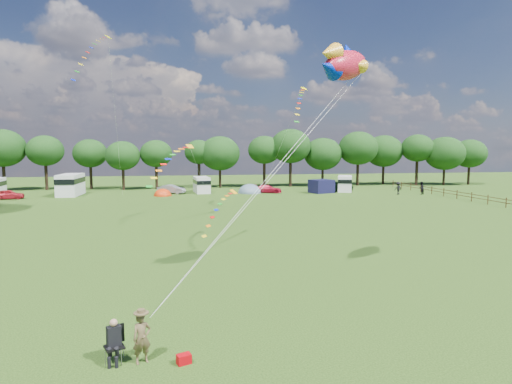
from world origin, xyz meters
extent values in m
plane|color=black|center=(0.00, 0.00, 0.00)|extent=(180.00, 180.00, 0.00)
cylinder|color=black|center=(-33.19, 55.37, 2.10)|extent=(0.49, 0.49, 4.21)
ellipsoid|color=black|center=(-33.19, 55.37, 6.87)|extent=(7.11, 7.11, 6.05)
cylinder|color=black|center=(-26.90, 55.70, 2.13)|extent=(0.49, 0.49, 4.25)
ellipsoid|color=black|center=(-26.90, 55.70, 6.45)|extent=(5.86, 5.86, 4.98)
cylinder|color=black|center=(-20.03, 56.31, 1.95)|extent=(0.47, 0.47, 3.90)
ellipsoid|color=black|center=(-20.03, 56.31, 6.00)|extent=(5.58, 5.58, 4.74)
cylinder|color=black|center=(-14.36, 53.27, 1.78)|extent=(0.44, 0.44, 3.56)
ellipsoid|color=black|center=(-14.36, 53.27, 5.64)|extent=(5.56, 5.56, 4.73)
cylinder|color=black|center=(-9.09, 54.23, 1.98)|extent=(0.47, 0.47, 3.95)
ellipsoid|color=black|center=(-9.09, 54.23, 5.95)|extent=(5.33, 5.33, 4.53)
cylinder|color=black|center=(-1.92, 56.03, 2.17)|extent=(0.50, 0.50, 4.33)
ellipsoid|color=black|center=(-1.92, 56.03, 6.19)|extent=(4.95, 4.95, 4.21)
cylinder|color=black|center=(1.70, 55.56, 1.66)|extent=(0.43, 0.43, 3.31)
ellipsoid|color=black|center=(1.70, 55.56, 5.95)|extent=(7.03, 7.03, 5.98)
cylinder|color=black|center=(9.66, 55.80, 2.18)|extent=(0.50, 0.50, 4.36)
ellipsoid|color=black|center=(9.66, 55.80, 6.56)|extent=(5.84, 5.84, 4.97)
cylinder|color=black|center=(14.25, 54.92, 2.27)|extent=(0.51, 0.51, 4.55)
ellipsoid|color=black|center=(14.25, 54.92, 7.23)|extent=(7.15, 7.15, 6.08)
cylinder|color=black|center=(20.49, 55.63, 1.61)|extent=(0.42, 0.42, 3.21)
ellipsoid|color=black|center=(20.49, 55.63, 5.80)|extent=(6.90, 6.90, 5.86)
cylinder|color=black|center=(26.98, 54.96, 2.09)|extent=(0.48, 0.48, 4.17)
ellipsoid|color=black|center=(26.98, 54.96, 6.86)|extent=(7.16, 7.16, 6.09)
cylinder|color=black|center=(32.97, 56.89, 1.83)|extent=(0.45, 0.45, 3.66)
ellipsoid|color=black|center=(32.97, 56.89, 6.31)|extent=(7.05, 7.05, 5.99)
cylinder|color=black|center=(38.41, 54.37, 2.32)|extent=(0.52, 0.52, 4.65)
ellipsoid|color=black|center=(38.41, 54.37, 6.88)|extent=(5.96, 5.96, 5.06)
cylinder|color=black|center=(43.16, 53.04, 1.59)|extent=(0.42, 0.42, 3.19)
ellipsoid|color=black|center=(43.16, 53.04, 5.89)|extent=(7.23, 7.23, 6.14)
cylinder|color=black|center=(48.55, 53.44, 1.76)|extent=(0.44, 0.44, 3.52)
ellipsoid|color=black|center=(48.55, 53.44, 5.86)|extent=(6.22, 6.22, 5.28)
cylinder|color=#472D19|center=(32.00, 24.00, 0.60)|extent=(0.12, 0.12, 1.20)
cylinder|color=#472D19|center=(32.00, 27.00, 0.60)|extent=(0.12, 0.12, 1.20)
cylinder|color=#472D19|center=(32.00, 25.50, 0.95)|extent=(0.08, 3.00, 0.08)
cylinder|color=#472D19|center=(32.00, 25.50, 0.55)|extent=(0.08, 3.00, 0.08)
cylinder|color=#472D19|center=(32.00, 30.00, 0.60)|extent=(0.12, 0.12, 1.20)
cylinder|color=#472D19|center=(32.00, 28.50, 0.95)|extent=(0.08, 3.00, 0.08)
cylinder|color=#472D19|center=(32.00, 28.50, 0.55)|extent=(0.08, 3.00, 0.08)
cylinder|color=#472D19|center=(32.00, 33.00, 0.60)|extent=(0.12, 0.12, 1.20)
cylinder|color=#472D19|center=(32.00, 31.50, 0.95)|extent=(0.08, 3.00, 0.08)
cylinder|color=#472D19|center=(32.00, 31.50, 0.55)|extent=(0.08, 3.00, 0.08)
cylinder|color=#472D19|center=(32.00, 36.00, 0.60)|extent=(0.12, 0.12, 1.20)
cylinder|color=#472D19|center=(32.00, 34.50, 0.95)|extent=(0.08, 3.00, 0.08)
cylinder|color=#472D19|center=(32.00, 34.50, 0.55)|extent=(0.08, 3.00, 0.08)
cylinder|color=#472D19|center=(32.00, 39.00, 0.60)|extent=(0.12, 0.12, 1.20)
cylinder|color=#472D19|center=(32.00, 37.50, 0.95)|extent=(0.08, 3.00, 0.08)
cylinder|color=#472D19|center=(32.00, 37.50, 0.55)|extent=(0.08, 3.00, 0.08)
cylinder|color=#472D19|center=(32.00, 42.00, 0.60)|extent=(0.12, 0.12, 1.20)
cylinder|color=#472D19|center=(32.00, 40.50, 0.95)|extent=(0.08, 3.00, 0.08)
cylinder|color=#472D19|center=(32.00, 40.50, 0.55)|extent=(0.08, 3.00, 0.08)
cylinder|color=#472D19|center=(32.00, 45.00, 0.60)|extent=(0.12, 0.12, 1.20)
cylinder|color=#472D19|center=(32.00, 43.50, 0.95)|extent=(0.08, 3.00, 0.08)
cylinder|color=#472D19|center=(32.00, 43.50, 0.55)|extent=(0.08, 3.00, 0.08)
cylinder|color=#472D19|center=(32.00, 48.00, 0.60)|extent=(0.12, 0.12, 1.20)
cylinder|color=#472D19|center=(32.00, 46.50, 0.95)|extent=(0.08, 3.00, 0.08)
cylinder|color=#472D19|center=(32.00, 46.50, 0.55)|extent=(0.08, 3.00, 0.08)
cylinder|color=#472D19|center=(32.00, 51.00, 0.60)|extent=(0.12, 0.12, 1.20)
cylinder|color=#472D19|center=(32.00, 49.50, 0.95)|extent=(0.08, 3.00, 0.08)
cylinder|color=#472D19|center=(32.00, 49.50, 0.55)|extent=(0.08, 3.00, 0.08)
imported|color=red|center=(-27.90, 42.60, 0.65)|extent=(4.16, 2.34, 1.31)
imported|color=gray|center=(-6.46, 46.13, 0.68)|extent=(4.13, 2.66, 1.37)
imported|color=#B6122D|center=(8.16, 44.92, 0.61)|extent=(4.40, 2.80, 1.23)
imported|color=black|center=(19.80, 45.94, 0.77)|extent=(6.18, 4.50, 1.54)
cube|color=silver|center=(-20.86, 46.29, 1.55)|extent=(2.76, 6.25, 3.10)
cube|color=black|center=(-20.86, 46.29, 2.18)|extent=(2.81, 6.37, 0.73)
cylinder|color=black|center=(-20.90, 44.34, 0.44)|extent=(0.88, 0.34, 0.87)
cylinder|color=black|center=(-20.83, 48.24, 0.44)|extent=(0.88, 0.34, 0.87)
cube|color=silver|center=(-1.88, 47.13, 1.22)|extent=(2.55, 5.05, 2.43)
cube|color=black|center=(-1.88, 47.13, 1.71)|extent=(2.60, 5.15, 0.58)
cylinder|color=black|center=(-1.72, 45.60, 0.34)|extent=(0.71, 0.32, 0.68)
cylinder|color=black|center=(-2.03, 48.65, 0.34)|extent=(0.71, 0.32, 0.68)
cube|color=white|center=(20.78, 45.34, 1.23)|extent=(3.77, 5.34, 2.46)
cube|color=black|center=(20.78, 45.34, 1.73)|extent=(3.84, 5.45, 0.58)
cylinder|color=black|center=(20.20, 43.90, 0.35)|extent=(0.74, 0.49, 0.69)
cylinder|color=black|center=(21.35, 46.77, 0.35)|extent=(0.74, 0.49, 0.69)
ellipsoid|color=red|center=(-7.64, 43.46, 0.02)|extent=(2.47, 2.83, 2.02)
cylinder|color=red|center=(-7.64, 43.46, 0.04)|extent=(2.59, 2.59, 0.08)
ellipsoid|color=slate|center=(5.38, 45.27, 0.02)|extent=(3.51, 4.03, 2.74)
cylinder|color=slate|center=(5.38, 45.27, 0.04)|extent=(3.68, 3.68, 0.08)
cube|color=#131235|center=(16.31, 43.62, 1.02)|extent=(3.95, 3.58, 2.03)
imported|color=brown|center=(-6.05, -5.81, 0.81)|extent=(0.70, 0.59, 1.63)
cylinder|color=#99999E|center=(-7.17, -5.89, 0.26)|extent=(0.02, 0.02, 0.51)
cylinder|color=#99999E|center=(-6.68, -5.89, 0.26)|extent=(0.02, 0.02, 0.51)
cylinder|color=#99999E|center=(-7.17, -5.40, 0.26)|extent=(0.02, 0.02, 0.51)
cylinder|color=#99999E|center=(-6.68, -5.40, 0.26)|extent=(0.02, 0.02, 0.51)
cube|color=black|center=(-6.93, -5.64, 0.51)|extent=(0.75, 0.73, 0.06)
cube|color=black|center=(-6.93, -5.38, 0.83)|extent=(0.55, 0.27, 0.61)
cube|color=black|center=(-6.93, -5.60, 0.87)|extent=(0.49, 0.41, 0.64)
sphere|color=tan|center=(-6.93, -5.62, 1.31)|extent=(0.24, 0.24, 0.24)
cube|color=#A9030A|center=(-4.74, -6.10, 0.15)|extent=(0.51, 0.43, 0.31)
ellipsoid|color=red|center=(3.61, 1.93, 11.05)|extent=(3.82, 3.49, 2.19)
ellipsoid|color=#D9B70B|center=(3.61, 1.93, 10.88)|extent=(2.38, 2.17, 1.20)
cone|color=gold|center=(2.33, 0.89, 11.39)|extent=(1.64, 1.59, 1.15)
cone|color=#001DB6|center=(2.33, 0.89, 10.70)|extent=(1.64, 1.59, 1.15)
cone|color=#001DB6|center=(3.70, 2.00, 11.75)|extent=(1.23, 1.26, 0.98)
sphere|color=white|center=(4.37, 3.07, 11.25)|extent=(0.36, 0.36, 0.36)
sphere|color=black|center=(4.40, 3.17, 11.25)|extent=(0.18, 0.18, 0.18)
cube|color=#CFDD00|center=(-12.59, 31.50, 19.10)|extent=(0.77, 0.82, 0.40)
cube|color=red|center=(-12.86, 31.00, 18.87)|extent=(0.47, 0.63, 0.11)
cube|color=orange|center=(-13.13, 30.51, 18.61)|extent=(0.46, 0.63, 0.12)
cube|color=yellow|center=(-13.40, 30.01, 18.26)|extent=(0.46, 0.63, 0.13)
cube|color=#198C1E|center=(-13.67, 29.52, 17.84)|extent=(0.46, 0.63, 0.14)
cube|color=#0C1EB2|center=(-13.94, 29.02, 17.33)|extent=(0.45, 0.63, 0.15)
cube|color=red|center=(-14.21, 28.53, 16.75)|extent=(0.45, 0.63, 0.16)
cube|color=orange|center=(-14.48, 28.03, 16.08)|extent=(0.44, 0.62, 0.17)
cube|color=yellow|center=(-14.75, 27.54, 15.34)|extent=(0.44, 0.62, 0.18)
cube|color=#198C1E|center=(-15.02, 27.04, 14.51)|extent=(0.43, 0.62, 0.19)
cube|color=#0C1EB2|center=(-15.29, 26.55, 13.61)|extent=(0.42, 0.61, 0.20)
cube|color=#F2AB17|center=(-3.99, 23.17, 7.03)|extent=(0.84, 0.80, 0.40)
cube|color=red|center=(-4.39, 22.72, 6.92)|extent=(0.64, 0.50, 0.11)
cube|color=orange|center=(-4.80, 22.27, 6.78)|extent=(0.64, 0.49, 0.12)
cube|color=yellow|center=(-5.20, 21.82, 6.55)|extent=(0.64, 0.49, 0.14)
cube|color=#198C1E|center=(-5.61, 21.37, 6.24)|extent=(0.64, 0.49, 0.15)
cube|color=#0C1EB2|center=(-6.01, 20.92, 5.85)|extent=(0.64, 0.48, 0.16)
cube|color=red|center=(-6.42, 20.47, 5.38)|extent=(0.63, 0.48, 0.17)
cube|color=orange|center=(-6.82, 20.02, 4.84)|extent=(0.63, 0.47, 0.17)
cube|color=yellow|center=(-7.23, 19.57, 4.21)|extent=(0.63, 0.47, 0.18)
cube|color=#198C1E|center=(-7.63, 19.12, 3.50)|extent=(0.62, 0.46, 0.19)
cube|color=#FFA20D|center=(-0.81, 13.61, 3.47)|extent=(0.68, 0.70, 0.33)
cube|color=red|center=(-1.12, 13.07, 3.40)|extent=(0.44, 0.52, 0.09)
cube|color=orange|center=(-1.44, 12.53, 3.28)|extent=(0.44, 0.52, 0.10)
cube|color=yellow|center=(-1.75, 11.99, 3.09)|extent=(0.43, 0.51, 0.11)
cube|color=#198C1E|center=(-2.07, 11.45, 2.82)|extent=(0.43, 0.51, 0.12)
cube|color=#0C1EB2|center=(-2.38, 10.91, 2.47)|extent=(0.43, 0.51, 0.13)
cube|color=red|center=(-2.70, 10.37, 2.04)|extent=(0.42, 0.51, 0.14)
cube|color=orange|center=(-3.01, 9.83, 1.52)|extent=(0.42, 0.50, 0.14)
cube|color=yellow|center=(-3.33, 9.29, 0.93)|extent=(0.41, 0.50, 0.15)
imported|color=black|center=(30.22, 38.89, 0.96)|extent=(1.10, 0.98, 1.93)
imported|color=black|center=(26.78, 39.41, 0.94)|extent=(1.30, 0.80, 1.87)
cube|color=#FFFA00|center=(9.04, 28.64, 13.61)|extent=(0.78, 0.73, 0.38)
cube|color=red|center=(8.82, 28.14, 13.45)|extent=(0.60, 0.44, 0.11)
cube|color=orange|center=(8.59, 27.65, 13.25)|extent=(0.60, 0.44, 0.12)
cube|color=yellow|center=(8.37, 27.15, 12.97)|extent=(0.60, 0.43, 0.13)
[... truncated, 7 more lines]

